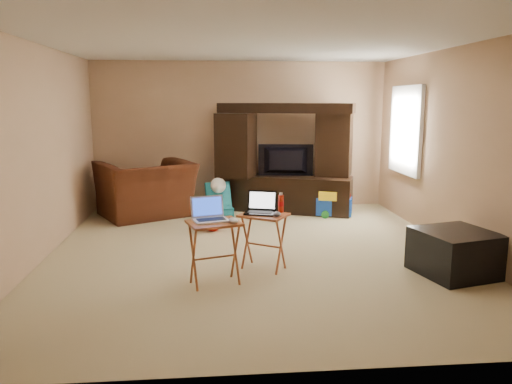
{
  "coord_description": "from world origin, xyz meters",
  "views": [
    {
      "loc": [
        -0.52,
        -5.88,
        1.85
      ],
      "look_at": [
        0.0,
        -0.2,
        0.8
      ],
      "focal_mm": 35.0,
      "sensor_mm": 36.0,
      "label": 1
    }
  ],
  "objects": [
    {
      "name": "plush_toy",
      "position": [
        -0.51,
        1.08,
        0.21
      ],
      "size": [
        0.38,
        0.32,
        0.43
      ],
      "primitive_type": null,
      "color": "red",
      "rests_on": "floor"
    },
    {
      "name": "ceiling",
      "position": [
        0.0,
        0.0,
        2.5
      ],
      "size": [
        5.5,
        5.5,
        0.0
      ],
      "primitive_type": "plane",
      "rotation": [
        3.14,
        0.0,
        0.0
      ],
      "color": "silver",
      "rests_on": "ground"
    },
    {
      "name": "tray_table_right",
      "position": [
        0.05,
        -0.59,
        0.31
      ],
      "size": [
        0.61,
        0.58,
        0.62
      ],
      "primitive_type": "cube",
      "rotation": [
        0.0,
        0.0,
        -0.57
      ],
      "color": "#A65028",
      "rests_on": "floor"
    },
    {
      "name": "laptop_right",
      "position": [
        0.01,
        -0.57,
        0.74
      ],
      "size": [
        0.39,
        0.35,
        0.24
      ],
      "primitive_type": "cube",
      "rotation": [
        0.0,
        0.0,
        -0.3
      ],
      "color": "black",
      "rests_on": "tray_table_right"
    },
    {
      "name": "wall_front",
      "position": [
        0.0,
        -2.75,
        1.25
      ],
      "size": [
        5.0,
        0.0,
        5.0
      ],
      "primitive_type": "plane",
      "rotation": [
        -1.57,
        0.0,
        0.0
      ],
      "color": "tan",
      "rests_on": "ground"
    },
    {
      "name": "child_rocker",
      "position": [
        -0.41,
        2.01,
        0.27
      ],
      "size": [
        0.51,
        0.55,
        0.55
      ],
      "primitive_type": null,
      "rotation": [
        0.0,
        0.0,
        0.23
      ],
      "color": "#17707F",
      "rests_on": "floor"
    },
    {
      "name": "wall_back",
      "position": [
        0.0,
        2.75,
        1.25
      ],
      "size": [
        5.0,
        0.0,
        5.0
      ],
      "primitive_type": "plane",
      "rotation": [
        1.57,
        0.0,
        0.0
      ],
      "color": "tan",
      "rests_on": "ground"
    },
    {
      "name": "laptop_left",
      "position": [
        -0.52,
        -0.98,
        0.77
      ],
      "size": [
        0.41,
        0.36,
        0.24
      ],
      "primitive_type": "cube",
      "rotation": [
        0.0,
        0.0,
        0.28
      ],
      "color": "silver",
      "rests_on": "tray_table_left"
    },
    {
      "name": "wall_right",
      "position": [
        2.5,
        0.0,
        1.25
      ],
      "size": [
        0.0,
        5.5,
        5.5
      ],
      "primitive_type": "plane",
      "rotation": [
        1.57,
        0.0,
        -1.57
      ],
      "color": "tan",
      "rests_on": "ground"
    },
    {
      "name": "television",
      "position": [
        0.72,
        2.26,
        0.86
      ],
      "size": [
        0.92,
        0.24,
        0.53
      ],
      "primitive_type": "imported",
      "rotation": [
        0.0,
        0.0,
        3.0
      ],
      "color": "black",
      "rests_on": "entertainment_center"
    },
    {
      "name": "recliner",
      "position": [
        -1.56,
        2.12,
        0.44
      ],
      "size": [
        1.76,
        1.69,
        0.89
      ],
      "primitive_type": "imported",
      "rotation": [
        0.0,
        0.0,
        3.64
      ],
      "color": "#431B0E",
      "rests_on": "floor"
    },
    {
      "name": "water_bottle",
      "position": [
        0.25,
        -0.51,
        0.72
      ],
      "size": [
        0.06,
        0.06,
        0.19
      ],
      "primitive_type": "cylinder",
      "color": "red",
      "rests_on": "tray_table_right"
    },
    {
      "name": "floor",
      "position": [
        0.0,
        0.0,
        0.0
      ],
      "size": [
        5.5,
        5.5,
        0.0
      ],
      "primitive_type": "plane",
      "color": "beige",
      "rests_on": "ground"
    },
    {
      "name": "window_pane",
      "position": [
        2.48,
        1.55,
        1.4
      ],
      "size": [
        0.0,
        1.2,
        1.2
      ],
      "primitive_type": "plane",
      "rotation": [
        1.57,
        0.0,
        -1.57
      ],
      "color": "white",
      "rests_on": "ground"
    },
    {
      "name": "ottoman",
      "position": [
        2.08,
        -0.95,
        0.24
      ],
      "size": [
        0.9,
        0.9,
        0.48
      ],
      "primitive_type": "cube",
      "rotation": [
        0.0,
        0.0,
        0.25
      ],
      "color": "black",
      "rests_on": "floor"
    },
    {
      "name": "window_frame",
      "position": [
        2.46,
        1.55,
        1.4
      ],
      "size": [
        0.06,
        1.14,
        1.34
      ],
      "primitive_type": "cube",
      "color": "white",
      "rests_on": "ground"
    },
    {
      "name": "tray_table_left",
      "position": [
        -0.49,
        -1.01,
        0.33
      ],
      "size": [
        0.6,
        0.53,
        0.65
      ],
      "primitive_type": "cube",
      "rotation": [
        0.0,
        0.0,
        0.3
      ],
      "color": "#AB5529",
      "rests_on": "floor"
    },
    {
      "name": "wall_left",
      "position": [
        -2.5,
        0.0,
        1.25
      ],
      "size": [
        0.0,
        5.5,
        5.5
      ],
      "primitive_type": "plane",
      "rotation": [
        1.57,
        0.0,
        1.57
      ],
      "color": "tan",
      "rests_on": "ground"
    },
    {
      "name": "mouse_left",
      "position": [
        -0.3,
        -1.08,
        0.68
      ],
      "size": [
        0.13,
        0.15,
        0.05
      ],
      "primitive_type": "ellipsoid",
      "rotation": [
        0.0,
        0.0,
        0.37
      ],
      "color": "silver",
      "rests_on": "tray_table_left"
    },
    {
      "name": "mouse_right",
      "position": [
        0.18,
        -0.71,
        0.65
      ],
      "size": [
        0.1,
        0.14,
        0.05
      ],
      "primitive_type": "ellipsoid",
      "rotation": [
        0.0,
        0.0,
        -0.2
      ],
      "color": "#39383D",
      "rests_on": "tray_table_right"
    },
    {
      "name": "push_toy",
      "position": [
        1.46,
        1.87,
        0.21
      ],
      "size": [
        0.67,
        0.57,
        0.43
      ],
      "primitive_type": null,
      "rotation": [
        0.0,
        0.0,
        -0.32
      ],
      "color": "blue",
      "rests_on": "floor"
    },
    {
      "name": "entertainment_center",
      "position": [
        0.72,
        2.3,
        0.9
      ],
      "size": [
        2.25,
        1.31,
        1.8
      ],
      "primitive_type": "cube",
      "rotation": [
        0.0,
        0.0,
        -0.37
      ],
      "color": "black",
      "rests_on": "floor"
    }
  ]
}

